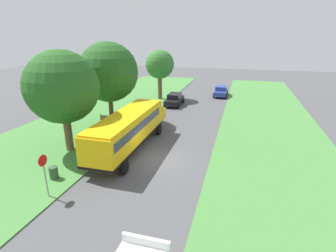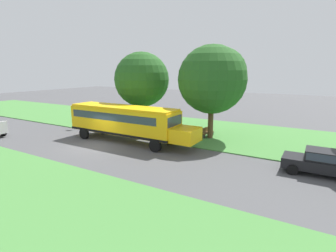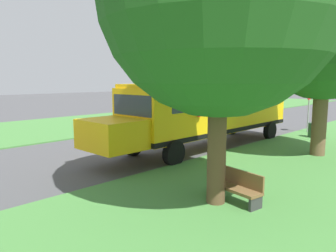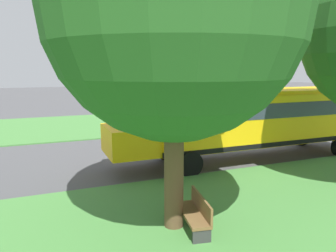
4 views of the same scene
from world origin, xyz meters
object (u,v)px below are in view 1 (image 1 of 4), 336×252
object	(u,v)px
stop_sign	(44,171)
park_bench	(107,119)
oak_tree_beside_bus	(64,86)
trash_bin	(54,173)
school_bus	(129,127)
oak_tree_roadside_mid	(107,70)
car_black_nearest	(174,99)
oak_tree_far_end	(160,64)
car_blue_middle	(221,91)

from	to	relation	value
stop_sign	park_bench	world-z (taller)	stop_sign
oak_tree_beside_bus	trash_bin	bearing A→B (deg)	-68.67
school_bus	oak_tree_roadside_mid	size ratio (longest dim) A/B	1.46
school_bus	trash_bin	distance (m)	6.72
oak_tree_roadside_mid	car_black_nearest	bearing A→B (deg)	61.06
school_bus	oak_tree_far_end	size ratio (longest dim) A/B	1.73
school_bus	park_bench	world-z (taller)	school_bus
car_blue_middle	oak_tree_roadside_mid	xyz separation A→B (m)	(-10.56, -16.28, 4.73)
car_black_nearest	oak_tree_far_end	xyz separation A→B (m)	(-2.97, 2.90, 4.20)
school_bus	car_black_nearest	bearing A→B (deg)	90.31
oak_tree_roadside_mid	oak_tree_far_end	world-z (taller)	oak_tree_roadside_mid
oak_tree_beside_bus	oak_tree_roadside_mid	distance (m)	7.67
oak_tree_far_end	car_black_nearest	bearing A→B (deg)	-44.41
park_bench	trash_bin	xyz separation A→B (m)	(2.22, -11.48, -0.02)
stop_sign	car_blue_middle	bearing A→B (deg)	76.24
oak_tree_far_end	trash_bin	world-z (taller)	oak_tree_far_end
oak_tree_roadside_mid	oak_tree_far_end	distance (m)	12.05
oak_tree_beside_bus	stop_sign	bearing A→B (deg)	-66.22
car_blue_middle	trash_bin	bearing A→B (deg)	-106.54
school_bus	oak_tree_roadside_mid	distance (m)	8.82
oak_tree_roadside_mid	stop_sign	bearing A→B (deg)	-77.24
oak_tree_beside_bus	trash_bin	distance (m)	6.86
car_blue_middle	oak_tree_beside_bus	xyz separation A→B (m)	(-10.17, -23.93, 4.48)
car_blue_middle	trash_bin	distance (m)	29.61
car_black_nearest	trash_bin	xyz separation A→B (m)	(-2.83, -21.07, -0.43)
car_black_nearest	park_bench	world-z (taller)	car_black_nearest
car_blue_middle	oak_tree_far_end	world-z (taller)	oak_tree_far_end
stop_sign	park_bench	xyz separation A→B (m)	(-3.25, 13.31, -1.26)
car_blue_middle	oak_tree_roadside_mid	size ratio (longest dim) A/B	0.52
oak_tree_roadside_mid	park_bench	xyz separation A→B (m)	(-0.10, -0.62, -5.13)
school_bus	oak_tree_beside_bus	xyz separation A→B (m)	(-4.65, -1.42, 3.44)
car_blue_middle	oak_tree_far_end	distance (m)	10.51
car_blue_middle	oak_tree_beside_bus	size ratio (longest dim) A/B	0.54
car_blue_middle	oak_tree_far_end	xyz separation A→B (m)	(-8.57, -4.41, 4.20)
oak_tree_beside_bus	stop_sign	world-z (taller)	oak_tree_beside_bus
car_black_nearest	car_blue_middle	distance (m)	9.21
stop_sign	school_bus	bearing A→B (deg)	76.27
car_blue_middle	oak_tree_far_end	bearing A→B (deg)	-152.77
oak_tree_beside_bus	oak_tree_far_end	xyz separation A→B (m)	(1.60, 19.52, -0.29)
school_bus	car_black_nearest	distance (m)	15.23
oak_tree_beside_bus	school_bus	bearing A→B (deg)	17.00
park_bench	stop_sign	bearing A→B (deg)	-76.27
school_bus	oak_tree_far_end	distance (m)	18.62
park_bench	school_bus	bearing A→B (deg)	-47.50
oak_tree_roadside_mid	trash_bin	world-z (taller)	oak_tree_roadside_mid
car_blue_middle	park_bench	world-z (taller)	car_blue_middle
car_blue_middle	school_bus	bearing A→B (deg)	-103.77
car_black_nearest	oak_tree_roadside_mid	distance (m)	11.28
oak_tree_roadside_mid	trash_bin	distance (m)	13.33
car_black_nearest	trash_bin	bearing A→B (deg)	-97.65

